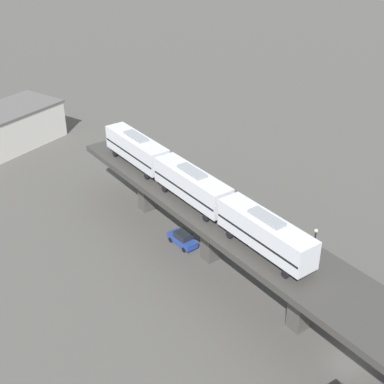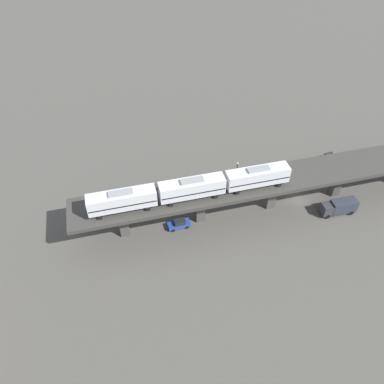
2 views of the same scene
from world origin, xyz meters
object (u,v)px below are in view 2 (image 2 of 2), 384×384
(subway_train, at_px, (192,188))
(street_car_blue, at_px, (179,224))
(street_lamp, at_px, (237,173))
(street_car_white, at_px, (329,158))
(delivery_truck, at_px, (339,207))

(subway_train, xyz_separation_m, street_car_blue, (1.02, 2.32, -9.22))
(street_lamp, bearing_deg, street_car_blue, 103.23)
(subway_train, distance_m, street_car_white, 39.63)
(subway_train, relative_size, street_car_white, 7.90)
(street_car_blue, height_order, delivery_truck, delivery_truck)
(street_car_white, distance_m, street_lamp, 25.02)
(delivery_truck, xyz_separation_m, street_lamp, (17.10, 13.41, 2.35))
(subway_train, bearing_deg, street_car_blue, 66.26)
(delivery_truck, bearing_deg, street_lamp, 38.10)
(delivery_truck, bearing_deg, street_car_white, -39.70)
(street_car_blue, distance_m, delivery_truck, 32.55)
(street_car_blue, bearing_deg, delivery_truck, -114.07)
(subway_train, height_order, street_lamp, subway_train)
(street_car_white, bearing_deg, delivery_truck, 140.30)
(street_car_blue, xyz_separation_m, delivery_truck, (-13.27, -29.71, 0.82))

